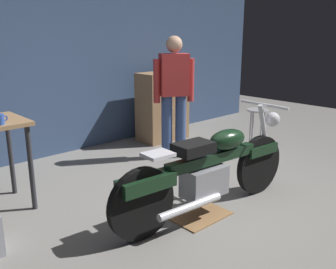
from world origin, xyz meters
TOP-DOWN VIEW (x-y plane):
  - ground_plane at (0.00, 0.00)m, footprint 12.00×12.00m
  - back_wall at (0.00, 2.80)m, footprint 8.00×0.12m
  - motorcycle at (-0.09, 0.05)m, footprint 2.19×0.60m
  - person_standing at (0.84, 1.52)m, footprint 0.51×0.37m
  - shop_stool at (1.88, 0.86)m, footprint 0.32×0.32m
  - wooden_dresser at (1.33, 2.30)m, footprint 0.80×0.47m
  - drip_tray at (-0.22, 0.06)m, footprint 0.56×0.40m
  - mug_blue_enamel at (-1.54, 1.31)m, footprint 0.11×0.08m

SIDE VIEW (x-z plane):
  - ground_plane at x=0.00m, z-range 0.00..0.00m
  - drip_tray at x=-0.22m, z-range 0.00..0.01m
  - motorcycle at x=-0.09m, z-range -0.05..0.95m
  - shop_stool at x=1.88m, z-range 0.18..0.82m
  - wooden_dresser at x=1.33m, z-range 0.00..1.10m
  - person_standing at x=0.84m, z-range 0.09..1.76m
  - mug_blue_enamel at x=-1.54m, z-range 0.90..1.00m
  - back_wall at x=0.00m, z-range 0.00..3.10m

